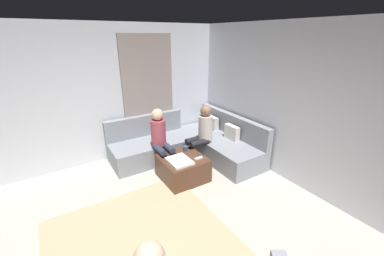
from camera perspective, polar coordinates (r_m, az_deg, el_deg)
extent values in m
cube|color=silver|center=(4.15, 28.48, 2.99)|extent=(6.00, 0.12, 2.70)
cube|color=silver|center=(4.99, -24.75, 6.37)|extent=(0.12, 6.00, 2.70)
cube|color=gray|center=(5.23, -10.24, 7.49)|extent=(0.06, 1.10, 2.50)
cube|color=tan|center=(3.31, -10.52, -27.45)|extent=(2.60, 2.20, 0.01)
cube|color=gray|center=(5.24, 6.33, -4.37)|extent=(2.10, 0.85, 0.42)
cube|color=gray|center=(5.29, 9.55, 0.81)|extent=(2.10, 0.14, 0.45)
cube|color=gray|center=(5.15, -9.38, -5.06)|extent=(0.85, 1.70, 0.42)
cube|color=gray|center=(5.28, -11.18, 0.66)|extent=(0.14, 1.70, 0.45)
cube|color=silver|center=(5.58, 4.72, 0.99)|extent=(0.36, 0.12, 0.36)
cube|color=silver|center=(5.08, 9.43, -1.36)|extent=(0.36, 0.12, 0.36)
cube|color=#4C2D1E|center=(4.42, -2.19, -9.49)|extent=(0.76, 0.76, 0.42)
cube|color=white|center=(4.18, -2.98, -7.82)|extent=(0.44, 0.36, 0.04)
cylinder|color=#334C72|center=(4.54, -1.66, -4.88)|extent=(0.08, 0.08, 0.10)
cube|color=white|center=(4.28, 1.56, -7.19)|extent=(0.05, 0.15, 0.02)
cylinder|color=black|center=(4.76, -0.26, -7.04)|extent=(0.12, 0.12, 0.42)
cylinder|color=black|center=(4.90, -1.37, -6.19)|extent=(0.12, 0.12, 0.42)
cylinder|color=black|center=(4.74, 1.80, -3.55)|extent=(0.12, 0.40, 0.12)
cylinder|color=black|center=(4.87, 0.62, -2.80)|extent=(0.12, 0.40, 0.12)
cylinder|color=beige|center=(4.81, 3.21, 0.07)|extent=(0.28, 0.28, 0.50)
sphere|color=#8C664C|center=(4.69, 3.30, 4.17)|extent=(0.22, 0.22, 0.22)
cylinder|color=#2D3347|center=(4.55, -4.50, -8.55)|extent=(0.12, 0.12, 0.42)
cylinder|color=#2D3347|center=(4.48, -6.55, -9.13)|extent=(0.12, 0.12, 0.42)
cylinder|color=#2D3347|center=(4.59, -5.77, -4.55)|extent=(0.40, 0.12, 0.12)
cylinder|color=#2D3347|center=(4.52, -7.81, -5.06)|extent=(0.40, 0.12, 0.12)
cylinder|color=#993F4C|center=(4.62, -8.00, -1.07)|extent=(0.28, 0.28, 0.50)
sphere|color=#D8AD8C|center=(4.49, -8.23, 3.18)|extent=(0.22, 0.22, 0.22)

